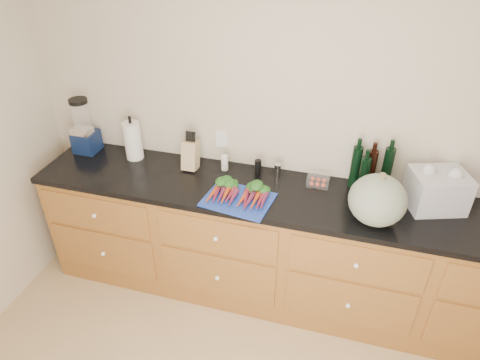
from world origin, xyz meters
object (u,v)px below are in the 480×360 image
(blender_appliance, at_px, (84,129))
(paper_towel, at_px, (133,141))
(squash, at_px, (377,200))
(knife_block, at_px, (191,155))
(tomato_box, at_px, (318,180))
(carrots, at_px, (240,193))
(cutting_board, at_px, (238,200))

(blender_appliance, bearing_deg, paper_towel, 0.33)
(squash, relative_size, knife_block, 1.63)
(squash, bearing_deg, tomato_box, 140.73)
(carrots, bearing_deg, knife_block, 149.23)
(cutting_board, distance_m, carrots, 0.05)
(blender_appliance, bearing_deg, squash, -7.77)
(squash, bearing_deg, cutting_board, -178.42)
(carrots, bearing_deg, paper_towel, 162.62)
(cutting_board, relative_size, paper_towel, 1.50)
(paper_towel, distance_m, knife_block, 0.46)
(carrots, height_order, blender_appliance, blender_appliance)
(tomato_box, bearing_deg, squash, -39.27)
(tomato_box, bearing_deg, paper_towel, -179.58)
(carrots, height_order, paper_towel, paper_towel)
(squash, height_order, paper_towel, squash)
(cutting_board, height_order, blender_appliance, blender_appliance)
(cutting_board, bearing_deg, carrots, 90.00)
(cutting_board, bearing_deg, paper_towel, 160.49)
(paper_towel, bearing_deg, blender_appliance, -179.67)
(cutting_board, xyz_separation_m, paper_towel, (-0.90, 0.32, 0.14))
(paper_towel, bearing_deg, squash, -9.61)
(paper_towel, relative_size, knife_block, 1.37)
(blender_appliance, bearing_deg, cutting_board, -13.66)
(knife_block, distance_m, tomato_box, 0.92)
(carrots, distance_m, paper_towel, 0.95)
(carrots, relative_size, blender_appliance, 0.91)
(cutting_board, height_order, carrots, carrots)
(cutting_board, relative_size, carrots, 1.12)
(squash, relative_size, blender_appliance, 0.80)
(paper_towel, height_order, knife_block, paper_towel)
(tomato_box, bearing_deg, blender_appliance, -179.60)
(blender_appliance, relative_size, knife_block, 2.04)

